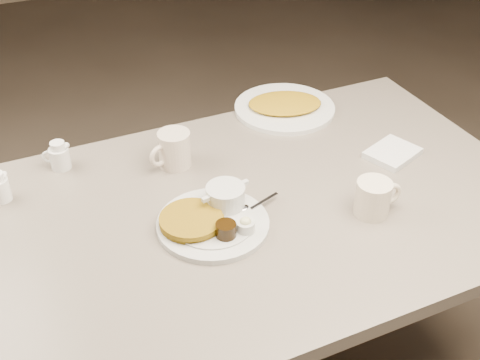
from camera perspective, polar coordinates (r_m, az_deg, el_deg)
name	(u,v)px	position (r m, az deg, el deg)	size (l,w,h in m)	color
diner_table	(243,258)	(1.62, 0.30, -7.29)	(1.50, 0.90, 0.75)	slate
main_plate	(213,217)	(1.44, -2.58, -3.45)	(0.35, 0.31, 0.07)	#B7B8B3
coffee_mug_near	(374,197)	(1.49, 12.47, -1.59)	(0.12, 0.09, 0.09)	beige
napkin	(393,153)	(1.74, 14.13, 2.46)	(0.17, 0.15, 0.02)	silver
coffee_mug_far	(174,150)	(1.63, -6.26, 2.86)	(0.13, 0.11, 0.10)	beige
creamer_right	(59,156)	(1.69, -16.61, 2.15)	(0.08, 0.06, 0.08)	silver
hash_plate	(285,106)	(1.91, 4.21, 6.91)	(0.39, 0.39, 0.04)	silver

